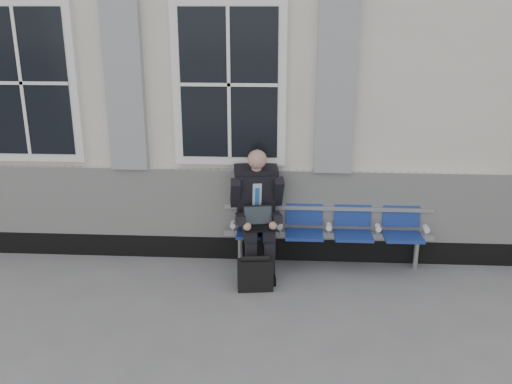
{
  "coord_description": "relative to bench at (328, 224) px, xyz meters",
  "views": [
    {
      "loc": [
        1.08,
        -5.3,
        3.17
      ],
      "look_at": [
        0.7,
        0.9,
        1.1
      ],
      "focal_mm": 40.0,
      "sensor_mm": 36.0,
      "label": 1
    }
  ],
  "objects": [
    {
      "name": "ground",
      "position": [
        -1.58,
        -1.32,
        -0.55
      ],
      "size": [
        70.0,
        70.0,
        0.0
      ],
      "primitive_type": "plane",
      "color": "slate",
      "rests_on": "ground"
    },
    {
      "name": "station_building",
      "position": [
        -1.59,
        2.15,
        1.67
      ],
      "size": [
        14.4,
        4.4,
        4.49
      ],
      "color": "silver",
      "rests_on": "ground"
    },
    {
      "name": "bench",
      "position": [
        0.0,
        0.0,
        0.0
      ],
      "size": [
        2.6,
        0.47,
        0.91
      ],
      "color": "#9EA0A3",
      "rests_on": "ground"
    },
    {
      "name": "businessman",
      "position": [
        -0.88,
        -0.14,
        0.26
      ],
      "size": [
        0.67,
        0.9,
        1.53
      ],
      "color": "black",
      "rests_on": "ground"
    },
    {
      "name": "briefcase",
      "position": [
        -0.87,
        -0.71,
        -0.36
      ],
      "size": [
        0.43,
        0.22,
        0.42
      ],
      "color": "black",
      "rests_on": "ground"
    }
  ]
}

